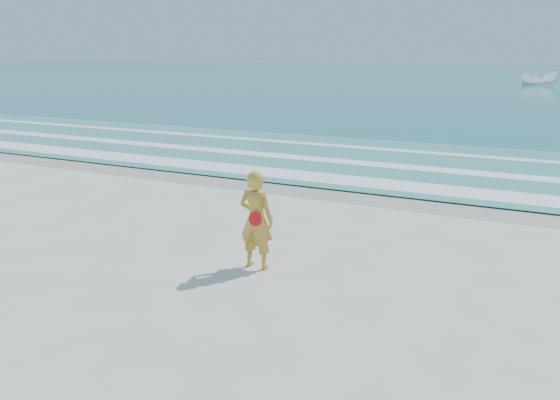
% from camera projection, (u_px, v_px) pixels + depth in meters
% --- Properties ---
extents(ground, '(400.00, 400.00, 0.00)m').
position_uv_depth(ground, '(154.00, 324.00, 8.24)').
color(ground, silver).
rests_on(ground, ground).
extents(wet_sand, '(400.00, 2.40, 0.00)m').
position_uv_depth(wet_sand, '(348.00, 192.00, 16.06)').
color(wet_sand, '#B2A893').
rests_on(wet_sand, ground).
extents(ocean, '(400.00, 190.00, 0.04)m').
position_uv_depth(ocean, '(520.00, 76.00, 99.48)').
color(ocean, '#19727F').
rests_on(ocean, ground).
extents(shallow, '(400.00, 10.00, 0.01)m').
position_uv_depth(shallow, '(392.00, 162.00, 20.39)').
color(shallow, '#59B7AD').
rests_on(shallow, ocean).
extents(foam_near, '(400.00, 1.40, 0.01)m').
position_uv_depth(foam_near, '(362.00, 182.00, 17.18)').
color(foam_near, white).
rests_on(foam_near, shallow).
extents(foam_mid, '(400.00, 0.90, 0.01)m').
position_uv_depth(foam_mid, '(386.00, 165.00, 19.70)').
color(foam_mid, white).
rests_on(foam_mid, shallow).
extents(foam_far, '(400.00, 0.60, 0.01)m').
position_uv_depth(foam_far, '(407.00, 151.00, 22.57)').
color(foam_far, white).
rests_on(foam_far, shallow).
extents(boat, '(4.79, 1.95, 1.83)m').
position_uv_depth(boat, '(540.00, 78.00, 68.78)').
color(boat, white).
rests_on(boat, ocean).
extents(woman, '(0.70, 0.46, 1.89)m').
position_uv_depth(woman, '(256.00, 220.00, 10.21)').
color(woman, gold).
rests_on(woman, ground).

